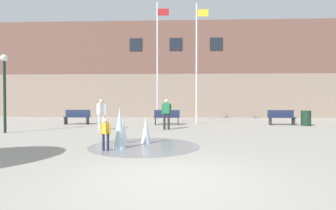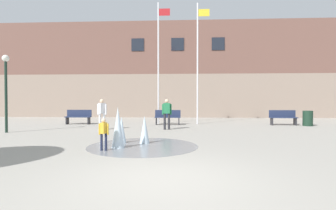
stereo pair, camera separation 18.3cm
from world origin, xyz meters
name	(u,v)px [view 1 (the left image)]	position (x,y,z in m)	size (l,w,h in m)	color
ground_plane	(167,179)	(0.00, 0.00, 0.00)	(100.00, 100.00, 0.00)	#9E998E
library_building	(176,73)	(0.00, 20.86, 4.24)	(36.00, 6.05, 8.49)	gray
splash_fountain	(131,132)	(-1.38, 3.72, 0.46)	(3.68, 3.68, 1.32)	gray
park_bench_left_of_flagpoles	(77,117)	(-6.19, 11.27, 0.48)	(1.60, 0.44, 0.91)	#28282D
park_bench_under_left_flagpole	(167,117)	(-0.50, 11.23, 0.48)	(1.60, 0.44, 0.91)	#28282D
park_bench_near_trashcan	(281,117)	(6.58, 11.33, 0.48)	(1.60, 0.44, 0.91)	#28282D
child_with_pink_shirt	(106,132)	(-1.98, 2.79, 0.58)	(0.31, 0.23, 0.99)	#1E233D
adult_watching	(101,112)	(-3.75, 8.31, 0.93)	(0.50, 0.39, 1.59)	silver
teen_by_trashcan	(166,112)	(-0.39, 8.52, 0.93)	(0.50, 0.23, 1.59)	#28282D
flagpole_left	(158,60)	(-1.10, 11.83, 4.15)	(0.80, 0.10, 7.81)	silver
flagpole_right	(197,60)	(1.41, 11.83, 4.11)	(0.80, 0.10, 7.72)	silver
lamp_post_left_lane	(4,81)	(-7.88, 6.86, 2.41)	(0.32, 0.32, 3.66)	#192D23
trash_can	(306,118)	(7.85, 10.90, 0.45)	(0.56, 0.56, 0.90)	#193323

